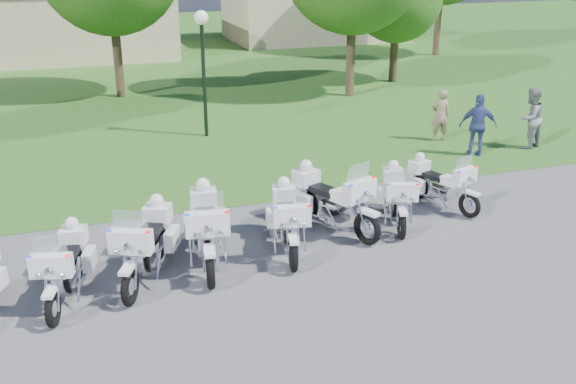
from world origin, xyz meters
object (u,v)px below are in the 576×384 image
object	(u,v)px
motorcycle_3	(206,226)
bystander_a	(440,115)
motorcycle_2	(147,243)
lamp_post	(202,42)
bystander_c	(478,126)
motorcycle_4	(288,219)
motorcycle_7	(440,182)
motorcycle_5	(331,198)
motorcycle_6	(396,196)
bystander_b	(530,118)
motorcycle_1	(65,265)

from	to	relation	value
motorcycle_3	bystander_a	bearing A→B (deg)	-137.13
motorcycle_2	lamp_post	size ratio (longest dim) A/B	0.58
bystander_c	motorcycle_4	bearing A→B (deg)	54.55
motorcycle_7	motorcycle_5	bearing A→B (deg)	-11.36
motorcycle_5	bystander_a	distance (m)	7.95
motorcycle_6	bystander_b	distance (m)	7.58
motorcycle_2	motorcycle_3	distance (m)	1.23
motorcycle_2	lamp_post	bearing A→B (deg)	-84.00
motorcycle_3	motorcycle_7	size ratio (longest dim) A/B	1.27
bystander_a	bystander_b	distance (m)	2.69
motorcycle_5	motorcycle_4	bearing A→B (deg)	4.44
motorcycle_3	motorcycle_7	xyz separation A→B (m)	(5.90, 1.04, -0.14)
motorcycle_1	lamp_post	xyz separation A→B (m)	(4.52, 9.42, 2.42)
motorcycle_7	bystander_c	size ratio (longest dim) A/B	1.12
motorcycle_1	motorcycle_3	distance (m)	2.72
motorcycle_3	motorcycle_4	world-z (taller)	motorcycle_3
motorcycle_7	lamp_post	world-z (taller)	lamp_post
motorcycle_7	motorcycle_2	bearing A→B (deg)	-8.41
motorcycle_4	motorcycle_5	world-z (taller)	motorcycle_5
motorcycle_4	bystander_a	xyz separation A→B (m)	(7.17, 5.91, 0.16)
bystander_b	motorcycle_3	bearing A→B (deg)	2.14
bystander_a	motorcycle_3	bearing A→B (deg)	45.04
motorcycle_2	motorcycle_5	xyz separation A→B (m)	(4.11, 0.92, 0.02)
motorcycle_3	bystander_c	size ratio (longest dim) A/B	1.42
motorcycle_4	bystander_c	xyz separation A→B (m)	(7.37, 4.16, 0.25)
motorcycle_1	bystander_c	world-z (taller)	bystander_c
lamp_post	bystander_c	xyz separation A→B (m)	(7.19, -4.66, -2.13)
lamp_post	bystander_c	size ratio (longest dim) A/B	2.18
bystander_c	motorcycle_6	bearing A→B (deg)	63.41
motorcycle_1	lamp_post	world-z (taller)	lamp_post
motorcycle_3	bystander_a	distance (m)	10.65
motorcycle_3	motorcycle_6	distance (m)	4.50
bystander_a	bystander_c	world-z (taller)	bystander_c
bystander_b	motorcycle_6	bearing A→B (deg)	10.72
motorcycle_2	motorcycle_5	distance (m)	4.21
motorcycle_5	bystander_b	bearing A→B (deg)	-178.65
motorcycle_7	lamp_post	bearing A→B (deg)	-81.50
motorcycle_7	bystander_b	distance (m)	6.10
motorcycle_2	bystander_c	bearing A→B (deg)	-132.02
motorcycle_5	bystander_c	distance (m)	7.08
motorcycle_5	bystander_c	xyz separation A→B (m)	(6.14, 3.52, 0.20)
motorcycle_2	bystander_a	size ratio (longest dim) A/B	1.39
motorcycle_2	bystander_c	world-z (taller)	bystander_c
motorcycle_7	lamp_post	size ratio (longest dim) A/B	0.51
motorcycle_2	bystander_b	size ratio (longest dim) A/B	1.23
motorcycle_4	motorcycle_2	bearing A→B (deg)	18.00
motorcycle_6	bystander_c	xyz separation A→B (m)	(4.59, 3.63, 0.29)
bystander_a	bystander_b	size ratio (longest dim) A/B	0.88
motorcycle_4	bystander_b	xyz separation A→B (m)	(9.33, 4.32, 0.27)
motorcycle_3	bystander_a	xyz separation A→B (m)	(8.86, 5.92, 0.09)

